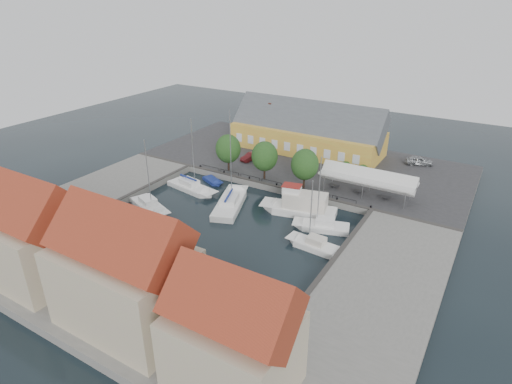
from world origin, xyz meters
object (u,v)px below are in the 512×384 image
center_sailboat (230,204)px  east_boat_a (322,227)px  tent_canopy (367,178)px  west_boat_a (191,188)px  east_boat_b (314,246)px  car_red (251,157)px  trawler (301,207)px  warehouse (305,132)px  launch_sw (93,230)px  west_boat_c (150,207)px  car_silver (419,161)px  launch_nw (213,182)px

center_sailboat → east_boat_a: size_ratio=1.37×
tent_canopy → west_boat_a: 27.16m
east_boat_a → east_boat_b: east_boat_a is taller
car_red → west_boat_a: size_ratio=0.33×
trawler → warehouse: bearing=114.2°
warehouse → tent_canopy: bearing=-39.9°
east_boat_b → launch_sw: size_ratio=2.12×
east_boat_b → west_boat_a: 24.38m
center_sailboat → west_boat_c: (-9.63, -6.58, -0.10)m
west_boat_a → launch_sw: bearing=-100.2°
east_boat_b → car_silver: bearing=80.8°
warehouse → west_boat_a: size_ratio=2.32×
east_boat_a → center_sailboat: bearing=-176.6°
east_boat_a → west_boat_c: (-23.78, -7.41, -0.00)m
tent_canopy → west_boat_c: bearing=-144.4°
east_boat_a → launch_nw: bearing=166.8°
car_red → center_sailboat: center_sailboat is taller
launch_sw → trawler: bearing=40.6°
launch_nw → launch_sw: bearing=-101.1°
center_sailboat → west_boat_c: center_sailboat is taller
west_boat_c → launch_nw: bearing=80.3°
center_sailboat → launch_sw: size_ratio=3.29×
launch_sw → west_boat_c: bearing=76.8°
car_silver → east_boat_a: (-6.25, -27.92, -1.52)m
east_boat_a → east_boat_b: bearing=-79.1°
trawler → east_boat_b: 9.10m
east_boat_a → launch_nw: 22.24m
west_boat_c → warehouse: bearing=74.0°
warehouse → trawler: warehouse is taller
tent_canopy → launch_nw: size_ratio=3.11×
trawler → launch_sw: size_ratio=2.51×
center_sailboat → launch_nw: center_sailboat is taller
launch_sw → center_sailboat: bearing=52.3°
west_boat_a → west_boat_c: bearing=-97.1°
car_red → east_boat_b: east_boat_b is taller
center_sailboat → east_boat_b: size_ratio=1.55×
center_sailboat → east_boat_a: (14.15, 0.83, -0.10)m
warehouse → east_boat_a: warehouse is taller
trawler → car_silver: bearing=67.4°
trawler → west_boat_c: (-19.45, -9.91, -0.76)m
tent_canopy → west_boat_a: west_boat_a is taller
tent_canopy → car_silver: size_ratio=3.06×
warehouse → car_silver: bearing=7.9°
center_sailboat → launch_nw: size_ratio=3.26×
launch_nw → car_silver: bearing=39.3°
car_red → east_boat_a: east_boat_a is taller
tent_canopy → launch_nw: (-23.80, -6.11, -3.59)m
launch_nw → center_sailboat: bearing=-38.2°
warehouse → west_boat_c: 34.02m
car_silver → west_boat_a: (-29.00, -27.05, -1.51)m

